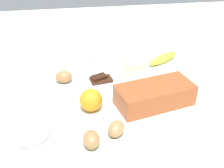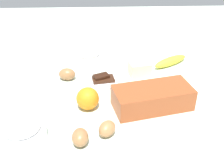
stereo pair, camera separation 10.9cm
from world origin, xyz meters
The scene contains 11 objects.
ground_plane centered at (0.00, 0.00, -0.01)m, with size 2.40×2.40×0.02m, color silver.
loaf_pan centered at (-0.14, 0.10, 0.04)m, with size 0.30×0.19×0.08m.
flour_bowl centered at (0.10, -0.27, 0.03)m, with size 0.14×0.14×0.07m.
sugar_bowl centered at (0.29, 0.25, 0.03)m, with size 0.15×0.15×0.07m.
banana centered at (-0.28, -0.23, 0.02)m, with size 0.19×0.04×0.04m, color yellow.
orange_fruit centered at (0.09, 0.10, 0.04)m, with size 0.08×0.08×0.08m, color orange.
butter_block centered at (-0.13, -0.14, 0.03)m, with size 0.09×0.06×0.06m, color #F4EDB2.
egg_near_butter centered at (0.03, 0.25, 0.02)m, with size 0.05×0.05×0.07m, color #AD7446.
egg_beside_bowl centered at (0.11, 0.28, 0.03)m, with size 0.05×0.05×0.07m, color #9F6A40.
egg_loose centered at (0.19, -0.11, 0.03)m, with size 0.05×0.05×0.07m, color #9D693F.
chocolate_plate centered at (0.03, -0.08, 0.01)m, with size 0.13×0.13×0.03m.
Camera 2 is at (0.04, 0.93, 0.61)m, focal length 44.69 mm.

